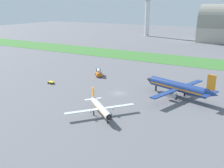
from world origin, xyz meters
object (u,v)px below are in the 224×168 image
airplane_midfield_jet (179,87)px  baggage_cart_midfield (51,82)px  airplane_foreground_turboprop (101,108)px  control_tower (148,13)px  fuel_truck_near_gate (99,72)px

airplane_midfield_jet → baggage_cart_midfield: (-49.60, -9.86, -3.13)m
airplane_midfield_jet → airplane_foreground_turboprop: size_ratio=1.65×
airplane_midfield_jet → baggage_cart_midfield: airplane_midfield_jet is taller
control_tower → baggage_cart_midfield: bearing=-79.6°
airplane_foreground_turboprop → fuel_truck_near_gate: bearing=162.7°
airplane_foreground_turboprop → baggage_cart_midfield: 38.55m
airplane_foreground_turboprop → control_tower: bearing=148.3°
airplane_foreground_turboprop → control_tower: 203.04m
baggage_cart_midfield → control_tower: control_tower is taller
fuel_truck_near_gate → control_tower: (-41.95, 153.66, 21.16)m
airplane_foreground_turboprop → control_tower: size_ratio=0.44×
airplane_midfield_jet → baggage_cart_midfield: bearing=27.9°
fuel_truck_near_gate → control_tower: bearing=-23.9°
airplane_midfield_jet → control_tower: control_tower is taller
fuel_truck_near_gate → baggage_cart_midfield: 22.61m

